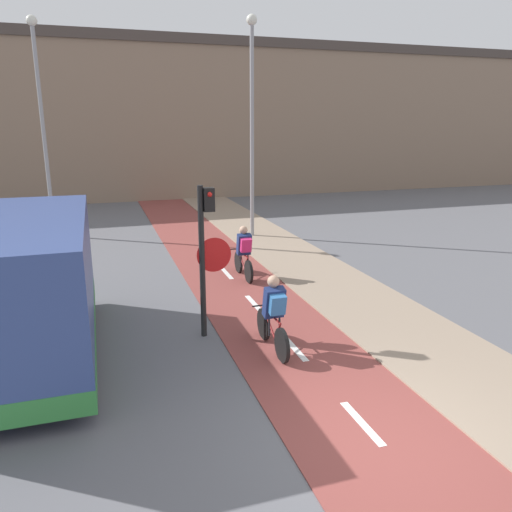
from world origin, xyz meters
TOP-DOWN VIEW (x-y plane):
  - ground_plane at (0.00, 0.00)m, footprint 120.00×120.00m
  - bike_lane at (0.00, 0.00)m, footprint 2.39×60.00m
  - building_row_background at (0.00, 24.81)m, footprint 60.00×5.20m
  - traffic_light_pole at (-1.38, 4.13)m, footprint 0.67×0.25m
  - street_lamp_far at (-4.88, 14.69)m, footprint 0.36×0.36m
  - street_lamp_sidewalk at (2.10, 12.33)m, footprint 0.36×0.36m
  - cyclist_near at (-0.40, 3.06)m, footprint 0.46×1.62m
  - cyclist_far at (0.36, 7.50)m, footprint 0.46×1.59m
  - van at (-4.48, 4.12)m, footprint 1.99×5.29m

SIDE VIEW (x-z plane):
  - ground_plane at x=0.00m, z-range 0.00..0.00m
  - bike_lane at x=0.00m, z-range 0.00..0.02m
  - cyclist_far at x=0.36m, z-range -0.02..1.41m
  - cyclist_near at x=-0.40m, z-range -0.02..1.42m
  - van at x=-4.48m, z-range -0.02..2.51m
  - traffic_light_pole at x=-1.38m, z-range 0.36..3.33m
  - building_row_background at x=0.00m, z-range 0.01..8.51m
  - street_lamp_far at x=-4.88m, z-range 0.78..8.34m
  - street_lamp_sidewalk at x=2.10m, z-range 0.78..8.34m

